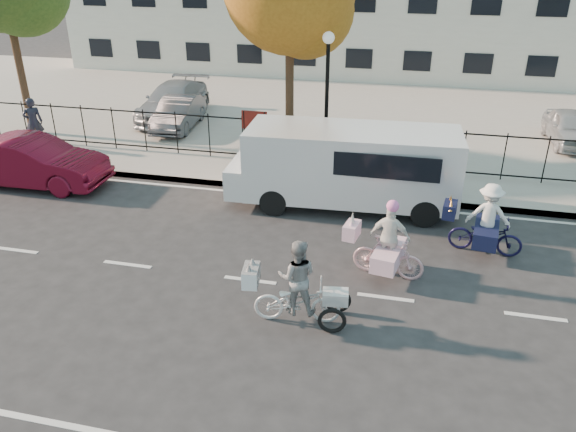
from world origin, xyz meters
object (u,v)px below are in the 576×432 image
(bull_bike, at_px, (486,226))
(lot_car_d, at_px, (570,128))
(unicorn_bike, at_px, (388,248))
(white_van, at_px, (347,165))
(zebra_trike, at_px, (297,291))
(lot_car_c, at_px, (179,113))
(lamppost, at_px, (327,78))
(red_sedan, at_px, (32,162))
(lot_car_a, at_px, (173,101))
(pedestrian, at_px, (33,122))

(bull_bike, relative_size, lot_car_d, 0.55)
(unicorn_bike, height_order, bull_bike, unicorn_bike)
(white_van, bearing_deg, zebra_trike, -94.84)
(bull_bike, distance_m, lot_car_c, 13.40)
(lamppost, distance_m, red_sedan, 9.40)
(zebra_trike, bearing_deg, white_van, -9.93)
(white_van, bearing_deg, lot_car_d, 40.85)
(zebra_trike, distance_m, lot_car_a, 14.96)
(zebra_trike, relative_size, red_sedan, 0.45)
(unicorn_bike, relative_size, lot_car_d, 0.53)
(pedestrian, bearing_deg, zebra_trike, 106.44)
(zebra_trike, bearing_deg, lamppost, -2.17)
(red_sedan, bearing_deg, white_van, -87.07)
(bull_bike, distance_m, pedestrian, 15.85)
(unicorn_bike, xyz_separation_m, white_van, (-1.41, 3.58, 0.56))
(lamppost, distance_m, zebra_trike, 8.40)
(unicorn_bike, height_order, white_van, white_van)
(white_van, distance_m, red_sedan, 9.65)
(red_sedan, height_order, lot_car_a, lot_car_a)
(zebra_trike, bearing_deg, lot_car_c, 24.80)
(zebra_trike, bearing_deg, bull_bike, -53.57)
(lamppost, height_order, lot_car_a, lamppost)
(bull_bike, bearing_deg, lot_car_d, -14.80)
(white_van, relative_size, pedestrian, 3.65)
(red_sedan, bearing_deg, lot_car_d, -66.75)
(lamppost, height_order, white_van, lamppost)
(zebra_trike, xyz_separation_m, pedestrian, (-11.47, 8.00, 0.34))
(lamppost, height_order, zebra_trike, lamppost)
(lot_car_a, height_order, lot_car_c, lot_car_a)
(zebra_trike, distance_m, bull_bike, 5.32)
(lot_car_a, bearing_deg, lot_car_c, -61.78)
(lot_car_c, bearing_deg, bull_bike, -39.85)
(zebra_trike, height_order, lot_car_c, zebra_trike)
(white_van, bearing_deg, unicorn_bike, -71.62)
(lot_car_a, bearing_deg, pedestrian, -129.01)
(red_sedan, relative_size, lot_car_c, 1.25)
(zebra_trike, bearing_deg, unicorn_bike, -44.93)
(white_van, bearing_deg, red_sedan, -178.92)
(bull_bike, relative_size, white_van, 0.30)
(bull_bike, distance_m, white_van, 4.15)
(lot_car_a, relative_size, lot_car_c, 1.32)
(lot_car_c, bearing_deg, red_sedan, -114.55)
(lamppost, relative_size, unicorn_bike, 2.29)
(zebra_trike, relative_size, lot_car_a, 0.43)
(white_van, distance_m, lot_car_c, 9.33)
(lot_car_a, relative_size, lot_car_d, 1.38)
(bull_bike, height_order, lot_car_c, bull_bike)
(lamppost, bearing_deg, pedestrian, 180.00)
(lot_car_c, bearing_deg, zebra_trike, -62.73)
(lot_car_d, bearing_deg, white_van, -138.75)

